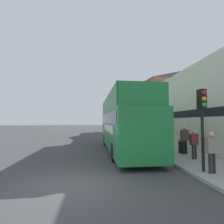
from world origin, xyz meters
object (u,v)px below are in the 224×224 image
parked_car_ahead_of_bus (116,133)px  pedestrian_nearest (212,148)px  traffic_signal (202,111)px  litter_bin (182,146)px  lamp_post_second (136,108)px  pedestrian_third (185,137)px  tour_bus (123,126)px  pedestrian_second (194,141)px  lamp_post_nearest (166,106)px

parked_car_ahead_of_bus → pedestrian_nearest: (1.95, -15.62, 0.48)m
traffic_signal → litter_bin: traffic_signal is taller
traffic_signal → lamp_post_second: bearing=91.2°
pedestrian_nearest → lamp_post_second: bearing=92.2°
lamp_post_second → pedestrian_nearest: bearing=-87.8°
pedestrian_third → traffic_signal: size_ratio=0.51×
tour_bus → pedestrian_third: 4.42m
pedestrian_third → litter_bin: pedestrian_third is taller
tour_bus → litter_bin: size_ratio=13.20×
lamp_post_second → litter_bin: bearing=-77.6°
tour_bus → parked_car_ahead_of_bus: tour_bus is taller
pedestrian_nearest → lamp_post_second: size_ratio=0.33×
litter_bin → pedestrian_second: bearing=-97.9°
tour_bus → lamp_post_nearest: 3.96m
lamp_post_nearest → pedestrian_second: bearing=-36.5°
tour_bus → lamp_post_nearest: lamp_post_nearest is taller
parked_car_ahead_of_bus → litter_bin: 11.63m
tour_bus → pedestrian_nearest: bearing=-69.2°
pedestrian_second → litter_bin: 1.92m
lamp_post_second → traffic_signal: bearing=-88.8°
tour_bus → pedestrian_second: tour_bus is taller
lamp_post_nearest → pedestrian_third: bearing=23.2°
parked_car_ahead_of_bus → traffic_signal: (1.76, -15.37, 2.02)m
traffic_signal → pedestrian_third: bearing=71.7°
pedestrian_third → litter_bin: (-0.04, 0.30, -0.61)m
pedestrian_second → traffic_signal: (-0.97, -2.30, 1.57)m
pedestrian_second → lamp_post_nearest: size_ratio=0.37×
pedestrian_second → pedestrian_nearest: bearing=-107.0°
tour_bus → litter_bin: 4.37m
parked_car_ahead_of_bus → lamp_post_second: bearing=-68.6°
lamp_post_second → litter_bin: 7.36m
pedestrian_third → traffic_signal: 4.30m
parked_car_ahead_of_bus → litter_bin: size_ratio=4.74×
traffic_signal → lamp_post_nearest: 3.24m
litter_bin → lamp_post_nearest: bearing=-147.2°
lamp_post_nearest → lamp_post_second: lamp_post_second is taller
tour_bus → pedestrian_third: size_ratio=6.41×
parked_car_ahead_of_bus → lamp_post_nearest: bearing=-79.7°
parked_car_ahead_of_bus → pedestrian_third: bearing=-72.2°
lamp_post_second → pedestrian_second: bearing=-81.9°
traffic_signal → lamp_post_nearest: bearing=94.2°
pedestrian_nearest → lamp_post_nearest: bearing=97.0°
pedestrian_second → lamp_post_second: 8.85m
pedestrian_nearest → parked_car_ahead_of_bus: bearing=97.1°
lamp_post_nearest → lamp_post_second: bearing=89.9°
tour_bus → parked_car_ahead_of_bus: bearing=85.8°
lamp_post_second → tour_bus: bearing=-115.7°
parked_car_ahead_of_bus → pedestrian_nearest: pedestrian_nearest is taller
pedestrian_nearest → lamp_post_nearest: lamp_post_nearest is taller
parked_car_ahead_of_bus → pedestrian_second: size_ratio=2.54×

